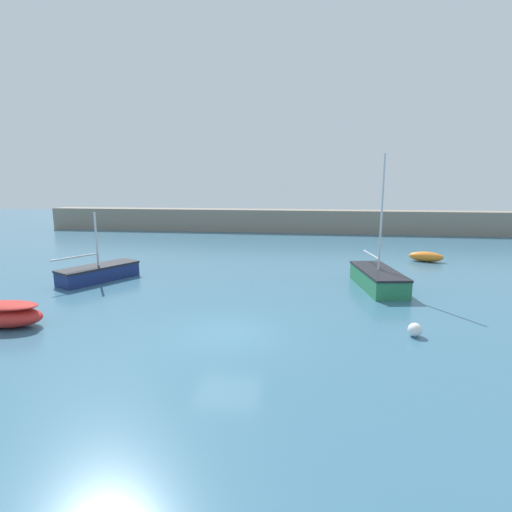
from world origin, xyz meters
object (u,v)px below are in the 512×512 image
at_px(mooring_buoy_orange, 358,266).
at_px(sailboat_tall_mast, 378,278).
at_px(sailboat_short_mast, 99,273).
at_px(fishing_dinghy_green, 426,257).
at_px(mooring_buoy_white, 415,330).
at_px(rowboat_with_red_cover, 5,314).

bearing_deg(mooring_buoy_orange, sailboat_tall_mast, -83.58).
height_order(sailboat_short_mast, sailboat_tall_mast, sailboat_tall_mast).
distance_m(fishing_dinghy_green, mooring_buoy_white, 15.20).
bearing_deg(mooring_buoy_orange, sailboat_short_mast, -162.17).
bearing_deg(sailboat_short_mast, sailboat_tall_mast, -59.34).
height_order(sailboat_short_mast, mooring_buoy_orange, sailboat_short_mast).
bearing_deg(mooring_buoy_orange, rowboat_with_red_cover, -140.70).
distance_m(sailboat_tall_mast, rowboat_with_red_cover, 17.27).
xyz_separation_m(fishing_dinghy_green, rowboat_with_red_cover, (-19.97, -15.65, 0.13)).
relative_size(sailboat_short_mast, mooring_buoy_white, 9.25).
relative_size(mooring_buoy_orange, mooring_buoy_white, 1.13).
distance_m(rowboat_with_red_cover, mooring_buoy_white, 15.71).
xyz_separation_m(sailboat_tall_mast, mooring_buoy_orange, (-0.49, 4.39, -0.25)).
bearing_deg(rowboat_with_red_cover, sailboat_short_mast, 87.83).
bearing_deg(sailboat_short_mast, rowboat_with_red_cover, -149.71).
bearing_deg(fishing_dinghy_green, sailboat_short_mast, 40.35).
height_order(sailboat_tall_mast, mooring_buoy_orange, sailboat_tall_mast).
bearing_deg(mooring_buoy_orange, fishing_dinghy_green, 34.26).
bearing_deg(rowboat_with_red_cover, fishing_dinghy_green, 34.60).
distance_m(sailboat_tall_mast, fishing_dinghy_green, 9.07).
bearing_deg(sailboat_short_mast, mooring_buoy_orange, -43.18).
relative_size(sailboat_short_mast, rowboat_with_red_cover, 1.55).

